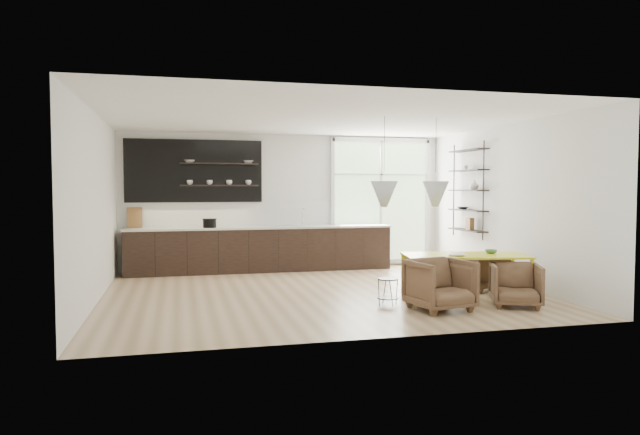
{
  "coord_description": "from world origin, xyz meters",
  "views": [
    {
      "loc": [
        -2.27,
        -9.18,
        1.75
      ],
      "look_at": [
        0.15,
        0.6,
        1.23
      ],
      "focal_mm": 32.0,
      "sensor_mm": 36.0,
      "label": 1
    }
  ],
  "objects_px": {
    "wire_stool": "(388,288)",
    "armchair_front_left": "(440,285)",
    "armchair_back_right": "(486,272)",
    "dining_table": "(465,258)",
    "armchair_front_right": "(516,285)",
    "armchair_back_left": "(424,271)"
  },
  "relations": [
    {
      "from": "wire_stool",
      "to": "armchair_front_left",
      "type": "bearing_deg",
      "value": -39.32
    },
    {
      "from": "wire_stool",
      "to": "armchair_back_right",
      "type": "bearing_deg",
      "value": 21.41
    },
    {
      "from": "dining_table",
      "to": "armchair_front_right",
      "type": "height_order",
      "value": "dining_table"
    },
    {
      "from": "dining_table",
      "to": "armchair_back_left",
      "type": "relative_size",
      "value": 2.92
    },
    {
      "from": "armchair_back_left",
      "to": "armchair_front_left",
      "type": "bearing_deg",
      "value": 102.79
    },
    {
      "from": "dining_table",
      "to": "armchair_back_right",
      "type": "height_order",
      "value": "dining_table"
    },
    {
      "from": "armchair_front_right",
      "to": "wire_stool",
      "type": "distance_m",
      "value": 1.88
    },
    {
      "from": "armchair_front_right",
      "to": "armchair_front_left",
      "type": "bearing_deg",
      "value": -157.69
    },
    {
      "from": "armchair_front_left",
      "to": "armchair_front_right",
      "type": "relative_size",
      "value": 1.15
    },
    {
      "from": "armchair_back_left",
      "to": "armchair_back_right",
      "type": "distance_m",
      "value": 1.06
    },
    {
      "from": "armchair_back_right",
      "to": "wire_stool",
      "type": "distance_m",
      "value": 2.26
    },
    {
      "from": "dining_table",
      "to": "armchair_back_right",
      "type": "distance_m",
      "value": 1.03
    },
    {
      "from": "armchair_back_left",
      "to": "dining_table",
      "type": "bearing_deg",
      "value": 138.02
    },
    {
      "from": "armchair_front_left",
      "to": "wire_stool",
      "type": "distance_m",
      "value": 0.79
    },
    {
      "from": "armchair_back_left",
      "to": "wire_stool",
      "type": "distance_m",
      "value": 1.52
    },
    {
      "from": "armchair_back_left",
      "to": "wire_stool",
      "type": "relative_size",
      "value": 1.73
    },
    {
      "from": "armchair_back_left",
      "to": "armchair_front_left",
      "type": "xyz_separation_m",
      "value": [
        -0.47,
        -1.57,
        0.05
      ]
    },
    {
      "from": "armchair_back_right",
      "to": "armchair_front_right",
      "type": "height_order",
      "value": "armchair_front_right"
    },
    {
      "from": "armchair_front_left",
      "to": "armchair_front_right",
      "type": "distance_m",
      "value": 1.2
    },
    {
      "from": "armchair_back_right",
      "to": "wire_stool",
      "type": "bearing_deg",
      "value": 22.5
    },
    {
      "from": "armchair_back_right",
      "to": "wire_stool",
      "type": "height_order",
      "value": "armchair_back_right"
    },
    {
      "from": "dining_table",
      "to": "armchair_front_right",
      "type": "relative_size",
      "value": 2.91
    }
  ]
}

